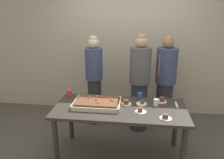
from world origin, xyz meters
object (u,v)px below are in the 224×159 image
Objects in this scene: plated_slice_far_left at (141,111)px; cake_server_utensil at (177,105)px; plated_slice_near_left at (162,100)px; plated_slice_far_right at (126,103)px; drink_cup_nearest at (156,102)px; person_serving_front at (140,83)px; drink_cup_middle at (140,96)px; sheet_cake at (97,103)px; drink_cup_far_end at (69,93)px; plated_slice_center_front at (142,103)px; person_striped_tie_right at (165,81)px; party_table at (120,113)px; person_green_shirt_behind at (94,79)px; plated_slice_near_right at (165,117)px.

plated_slice_far_left reaches higher than cake_server_utensil.
plated_slice_far_right is (-0.51, -0.15, 0.00)m from plated_slice_near_left.
person_serving_front reaches higher than drink_cup_nearest.
plated_slice_near_left is 0.48m from plated_slice_far_left.
sheet_cake is at bearing -152.67° from drink_cup_middle.
drink_cup_nearest is (-0.09, -0.13, 0.02)m from plated_slice_near_left.
person_serving_front is (1.07, 0.48, 0.05)m from drink_cup_far_end.
sheet_cake is 0.63m from plated_slice_center_front.
person_striped_tie_right reaches higher than drink_cup_nearest.
party_table is at bearing -125.98° from plated_slice_far_right.
person_serving_front is at bearing 130.38° from cake_server_utensil.
person_green_shirt_behind is (-0.82, 0.59, 0.04)m from drink_cup_middle.
drink_cup_nearest is 0.31m from drink_cup_middle.
plated_slice_center_front is at bearing 125.54° from plated_slice_near_right.
drink_cup_far_end reaches higher than party_table.
person_serving_front is at bearing 91.37° from plated_slice_far_left.
plated_slice_far_right reaches higher than plated_slice_center_front.
person_striped_tie_right is (0.41, 0.89, 0.06)m from plated_slice_center_front.
plated_slice_center_front is at bearing -158.95° from plated_slice_near_left.
person_serving_front is at bearing 91.47° from drink_cup_middle.
plated_slice_far_right is 1.03m from person_green_shirt_behind.
drink_cup_nearest reaches higher than plated_slice_center_front.
plated_slice_near_left is at bearing 50.41° from plated_slice_far_left.
drink_cup_middle is at bearing 13.64° from person_striped_tie_right.
drink_cup_far_end reaches higher than plated_slice_near_right.
drink_cup_far_end is at bearing 157.63° from plated_slice_near_right.
drink_cup_nearest is 1.32m from drink_cup_far_end.
person_green_shirt_behind is at bearing 137.16° from plated_slice_center_front.
plated_slice_far_left is 0.58m from cake_server_utensil.
plated_slice_far_left is at bearing -93.68° from plated_slice_center_front.
plated_slice_near_right is 1.64m from person_green_shirt_behind.
cake_server_utensil reaches higher than party_table.
plated_slice_far_left reaches higher than party_table.
drink_cup_far_end is (-0.81, 0.31, 0.14)m from party_table.
drink_cup_nearest is 1.00× the size of drink_cup_middle.
plated_slice_far_left is at bearing 154.28° from plated_slice_near_right.
drink_cup_far_end is at bearing 171.63° from drink_cup_nearest.
drink_cup_middle is 0.83m from person_striped_tie_right.
sheet_cake is 4.34× the size of plated_slice_near_left.
person_green_shirt_behind is at bearing -39.43° from person_striped_tie_right.
plated_slice_center_front is 0.66m from person_serving_front.
plated_slice_far_right is at bearing -130.74° from drink_cup_middle.
plated_slice_far_right reaches higher than party_table.
plated_slice_near_right reaches higher than cake_server_utensil.
plated_slice_near_right is 0.63m from plated_slice_far_right.
plated_slice_far_right is 1.12m from person_striped_tie_right.
plated_slice_center_front is at bearing 9.08° from plated_slice_far_right.
person_green_shirt_behind is at bearing 127.41° from plated_slice_far_right.
drink_cup_nearest is at bearing 32.43° from person_striped_tie_right.
plated_slice_center_front is 1.50× the size of drink_cup_middle.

